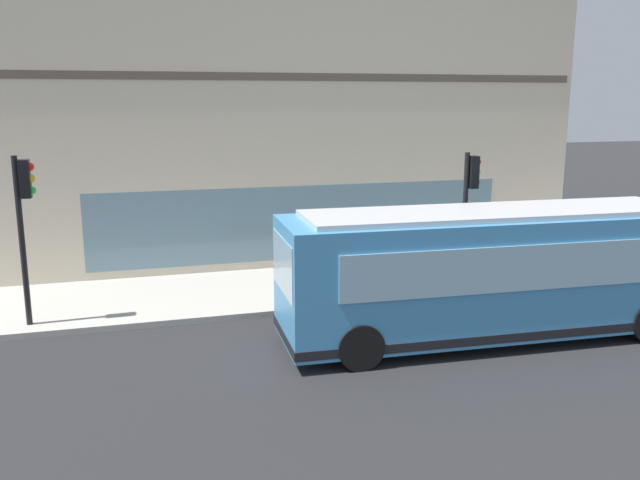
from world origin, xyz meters
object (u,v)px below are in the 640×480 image
at_px(pedestrian_near_building_entrance, 491,254).
at_px(fire_hydrant, 463,252).
at_px(newspaper_vending_box, 326,265).
at_px(traffic_light_down_block, 24,208).
at_px(pedestrian_near_hydrant, 549,233).
at_px(city_bus_nearside, 493,274).
at_px(traffic_light_near_corner, 469,195).

bearing_deg(pedestrian_near_building_entrance, fire_hydrant, -11.56).
bearing_deg(newspaper_vending_box, fire_hydrant, -81.37).
relative_size(traffic_light_down_block, pedestrian_near_hydrant, 2.41).
xyz_separation_m(pedestrian_near_building_entrance, newspaper_vending_box, (1.94, 4.49, -0.48)).
bearing_deg(pedestrian_near_hydrant, fire_hydrant, 75.52).
height_order(city_bus_nearside, traffic_light_near_corner, traffic_light_near_corner).
bearing_deg(newspaper_vending_box, traffic_light_down_block, 103.75).
distance_m(city_bus_nearside, pedestrian_near_building_entrance, 4.12).
height_order(city_bus_nearside, fire_hydrant, city_bus_nearside).
relative_size(traffic_light_near_corner, newspaper_vending_box, 4.39).
relative_size(fire_hydrant, pedestrian_near_building_entrance, 0.46).
distance_m(traffic_light_near_corner, traffic_light_down_block, 11.54).
xyz_separation_m(traffic_light_down_block, pedestrian_near_hydrant, (2.00, -15.85, -1.88)).
bearing_deg(pedestrian_near_hydrant, traffic_light_down_block, 97.20).
xyz_separation_m(traffic_light_near_corner, pedestrian_near_building_entrance, (0.31, -0.96, -1.82)).
bearing_deg(newspaper_vending_box, traffic_light_near_corner, -122.55).
height_order(traffic_light_down_block, pedestrian_near_building_entrance, traffic_light_down_block).
relative_size(city_bus_nearside, fire_hydrant, 13.71).
relative_size(traffic_light_down_block, newspaper_vending_box, 4.57).
relative_size(pedestrian_near_hydrant, newspaper_vending_box, 1.89).
height_order(traffic_light_down_block, pedestrian_near_hydrant, traffic_light_down_block).
relative_size(fire_hydrant, pedestrian_near_hydrant, 0.43).
relative_size(city_bus_nearside, pedestrian_near_building_entrance, 6.24).
xyz_separation_m(traffic_light_near_corner, newspaper_vending_box, (2.25, 3.52, -2.30)).
distance_m(city_bus_nearside, fire_hydrant, 6.85).
height_order(city_bus_nearside, pedestrian_near_hydrant, city_bus_nearside).
bearing_deg(city_bus_nearside, traffic_light_near_corner, -18.22).
relative_size(city_bus_nearside, newspaper_vending_box, 11.27).
height_order(pedestrian_near_building_entrance, newspaper_vending_box, pedestrian_near_building_entrance).
bearing_deg(traffic_light_down_block, pedestrian_near_hydrant, -82.80).
distance_m(pedestrian_near_hydrant, newspaper_vending_box, 7.85).
relative_size(traffic_light_near_corner, fire_hydrant, 5.34).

